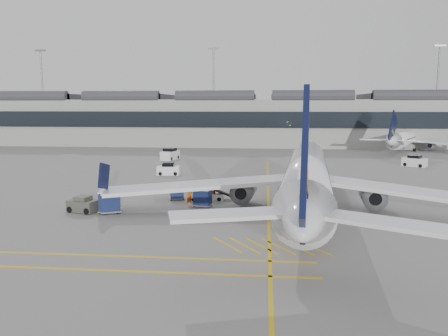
# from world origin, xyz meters

# --- Properties ---
(ground) EXTENTS (220.00, 220.00, 0.00)m
(ground) POSITION_xyz_m (0.00, 0.00, 0.00)
(ground) COLOR gray
(ground) RESTS_ON ground
(terminal) EXTENTS (200.00, 20.45, 12.40)m
(terminal) POSITION_xyz_m (0.00, 71.93, 6.14)
(terminal) COLOR #9E9E99
(terminal) RESTS_ON ground
(light_masts) EXTENTS (113.00, 0.60, 25.45)m
(light_masts) POSITION_xyz_m (-1.67, 86.00, 14.49)
(light_masts) COLOR slate
(light_masts) RESTS_ON ground
(apron_markings) EXTENTS (0.25, 60.00, 0.01)m
(apron_markings) POSITION_xyz_m (10.00, 10.00, 0.01)
(apron_markings) COLOR gold
(apron_markings) RESTS_ON ground
(airliner_main) EXTENTS (37.58, 41.25, 10.97)m
(airliner_main) POSITION_xyz_m (13.44, 3.22, 3.22)
(airliner_main) COLOR white
(airliner_main) RESTS_ON ground
(airliner_far) EXTENTS (27.66, 30.51, 8.89)m
(airliner_far) POSITION_xyz_m (39.91, 60.77, 2.61)
(airliner_far) COLOR white
(airliner_far) RESTS_ON ground
(belt_loader) EXTENTS (4.45, 2.02, 1.77)m
(belt_loader) POSITION_xyz_m (3.41, 7.43, 0.52)
(belt_loader) COLOR silver
(belt_loader) RESTS_ON ground
(baggage_cart_a) EXTENTS (1.90, 1.65, 1.78)m
(baggage_cart_a) POSITION_xyz_m (3.57, 4.56, 0.95)
(baggage_cart_a) COLOR gray
(baggage_cart_a) RESTS_ON ground
(baggage_cart_b) EXTENTS (1.78, 1.58, 1.61)m
(baggage_cart_b) POSITION_xyz_m (0.40, 7.49, 0.86)
(baggage_cart_b) COLOR gray
(baggage_cart_b) RESTS_ON ground
(baggage_cart_c) EXTENTS (2.18, 1.91, 2.03)m
(baggage_cart_c) POSITION_xyz_m (-4.69, 1.40, 1.09)
(baggage_cart_c) COLOR gray
(baggage_cart_c) RESTS_ON ground
(baggage_cart_d) EXTENTS (2.30, 2.14, 1.94)m
(baggage_cart_d) POSITION_xyz_m (-4.54, 1.21, 1.04)
(baggage_cart_d) COLOR gray
(baggage_cart_d) RESTS_ON ground
(ramp_agent_a) EXTENTS (0.76, 0.83, 1.91)m
(ramp_agent_a) POSITION_xyz_m (2.20, 4.78, 0.96)
(ramp_agent_a) COLOR #E6570C
(ramp_agent_a) RESTS_ON ground
(ramp_agent_b) EXTENTS (1.03, 0.97, 1.68)m
(ramp_agent_b) POSITION_xyz_m (4.20, 7.53, 0.84)
(ramp_agent_b) COLOR #EC530C
(ramp_agent_b) RESTS_ON ground
(pushback_tug) EXTENTS (2.98, 2.24, 1.48)m
(pushback_tug) POSITION_xyz_m (-7.22, 1.38, 0.66)
(pushback_tug) COLOR #484A3F
(pushback_tug) RESTS_ON ground
(safety_cone_nose) EXTENTS (0.41, 0.41, 0.57)m
(safety_cone_nose) POSITION_xyz_m (12.84, 23.71, 0.28)
(safety_cone_nose) COLOR #F24C0A
(safety_cone_nose) RESTS_ON ground
(safety_cone_engine) EXTENTS (0.38, 0.38, 0.53)m
(safety_cone_engine) POSITION_xyz_m (11.21, 8.60, 0.26)
(safety_cone_engine) COLOR #F24C0A
(safety_cone_engine) RESTS_ON ground
(service_van_left) EXTENTS (3.30, 1.85, 1.63)m
(service_van_left) POSITION_xyz_m (-4.06, 23.37, 0.73)
(service_van_left) COLOR white
(service_van_left) RESTS_ON ground
(service_van_mid) EXTENTS (2.95, 4.41, 2.08)m
(service_van_mid) POSITION_xyz_m (-7.56, 40.28, 0.93)
(service_van_mid) COLOR white
(service_van_mid) RESTS_ON ground
(service_van_right) EXTENTS (3.93, 3.53, 1.83)m
(service_van_right) POSITION_xyz_m (33.60, 35.41, 0.82)
(service_van_right) COLOR white
(service_van_right) RESTS_ON ground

